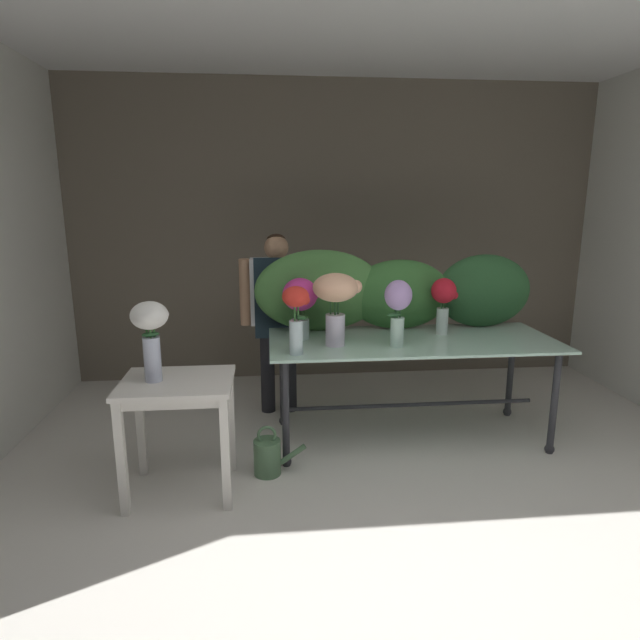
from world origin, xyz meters
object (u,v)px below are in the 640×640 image
(vase_lilac_peonies, at_px, (398,305))
(watering_can, at_px, (268,456))
(vase_white_roses_tall, at_px, (151,331))
(vase_crimson_tulips, at_px, (444,299))
(vase_magenta_lilies, at_px, (301,301))
(florist, at_px, (277,305))
(vase_scarlet_hydrangea, at_px, (296,312))
(side_table_white, at_px, (178,397))
(display_table_glass, at_px, (412,353))
(vase_peach_roses, at_px, (335,297))

(vase_lilac_peonies, relative_size, watering_can, 1.34)
(vase_white_roses_tall, bearing_deg, vase_crimson_tulips, 19.61)
(vase_magenta_lilies, height_order, vase_white_roses_tall, vase_magenta_lilies)
(florist, relative_size, vase_white_roses_tall, 3.14)
(vase_crimson_tulips, relative_size, watering_can, 1.23)
(vase_magenta_lilies, height_order, vase_scarlet_hydrangea, vase_scarlet_hydrangea)
(vase_white_roses_tall, bearing_deg, side_table_white, -0.14)
(vase_lilac_peonies, xyz_separation_m, vase_white_roses_tall, (-1.59, -0.42, -0.04))
(vase_white_roses_tall, height_order, watering_can, vase_white_roses_tall)
(display_table_glass, bearing_deg, side_table_white, -159.64)
(vase_crimson_tulips, bearing_deg, display_table_glass, -155.97)
(vase_lilac_peonies, bearing_deg, vase_scarlet_hydrangea, -170.07)
(vase_crimson_tulips, bearing_deg, vase_peach_roses, -164.94)
(vase_magenta_lilies, distance_m, vase_white_roses_tall, 1.16)
(florist, bearing_deg, side_table_white, -117.18)
(vase_crimson_tulips, relative_size, vase_scarlet_hydrangea, 0.94)
(florist, bearing_deg, vase_lilac_peonies, -44.91)
(display_table_glass, relative_size, vase_crimson_tulips, 4.87)
(vase_peach_roses, bearing_deg, display_table_glass, 10.78)
(side_table_white, xyz_separation_m, vase_white_roses_tall, (-0.13, 0.00, 0.42))
(vase_white_roses_tall, bearing_deg, display_table_glass, 18.92)
(vase_magenta_lilies, height_order, vase_lilac_peonies, vase_lilac_peonies)
(side_table_white, relative_size, vase_crimson_tulips, 1.70)
(side_table_white, xyz_separation_m, vase_peach_roses, (1.02, 0.49, 0.51))
(side_table_white, bearing_deg, vase_lilac_peonies, 16.04)
(vase_scarlet_hydrangea, distance_m, vase_lilac_peonies, 0.73)
(side_table_white, height_order, watering_can, side_table_white)
(vase_crimson_tulips, relative_size, vase_white_roses_tall, 0.89)
(side_table_white, distance_m, vase_crimson_tulips, 2.06)
(vase_magenta_lilies, bearing_deg, florist, 106.65)
(side_table_white, relative_size, vase_scarlet_hydrangea, 1.60)
(vase_white_roses_tall, xyz_separation_m, watering_can, (0.67, 0.15, -0.92))
(side_table_white, distance_m, florist, 1.42)
(side_table_white, bearing_deg, vase_crimson_tulips, 20.88)
(display_table_glass, distance_m, vase_scarlet_hydrangea, 1.01)
(display_table_glass, bearing_deg, vase_magenta_lilies, 173.33)
(display_table_glass, distance_m, florist, 1.20)
(side_table_white, distance_m, vase_white_roses_tall, 0.44)
(vase_magenta_lilies, xyz_separation_m, vase_white_roses_tall, (-0.93, -0.70, -0.03))
(vase_crimson_tulips, bearing_deg, vase_scarlet_hydrangea, -159.59)
(florist, bearing_deg, vase_crimson_tulips, -22.60)
(florist, xyz_separation_m, watering_can, (-0.10, -1.08, -0.81))
(vase_lilac_peonies, relative_size, vase_peach_roses, 0.92)
(vase_scarlet_hydrangea, bearing_deg, vase_white_roses_tall, -161.45)
(side_table_white, height_order, vase_magenta_lilies, vase_magenta_lilies)
(vase_magenta_lilies, bearing_deg, vase_peach_roses, -42.26)
(display_table_glass, xyz_separation_m, vase_white_roses_tall, (-1.75, -0.60, 0.37))
(florist, relative_size, vase_crimson_tulips, 3.52)
(side_table_white, bearing_deg, florist, 62.82)
(vase_scarlet_hydrangea, relative_size, vase_peach_roses, 0.89)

